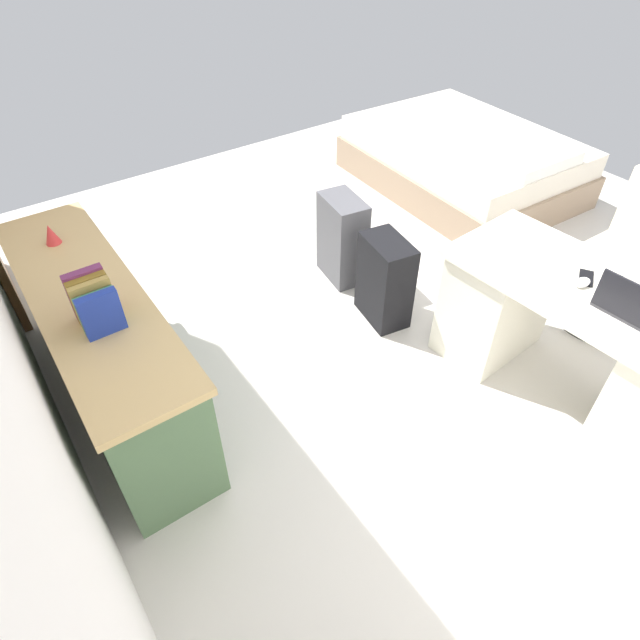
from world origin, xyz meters
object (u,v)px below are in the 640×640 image
object	(u,v)px
credenza	(106,348)
figurine_small	(51,234)
office_chair	(624,264)
suitcase_black	(385,281)
bed	(463,160)
cell_phone_by_mouse	(586,278)
suitcase_spare_grey	(342,239)
laptop	(633,307)
computer_mouse	(583,282)
desk	(574,342)

from	to	relation	value
credenza	figurine_small	distance (m)	0.67
office_chair	suitcase_black	distance (m)	1.46
credenza	bed	bearing A→B (deg)	-79.14
credenza	figurine_small	xyz separation A→B (m)	(0.52, 0.00, 0.42)
credenza	cell_phone_by_mouse	world-z (taller)	credenza
suitcase_black	suitcase_spare_grey	distance (m)	0.52
figurine_small	suitcase_spare_grey	bearing A→B (deg)	-101.07
suitcase_spare_grey	laptop	bearing A→B (deg)	-162.06
credenza	cell_phone_by_mouse	size ratio (longest dim) A/B	13.24
suitcase_black	computer_mouse	bearing A→B (deg)	-150.07
desk	figurine_small	bearing A→B (deg)	46.73
laptop	cell_phone_by_mouse	size ratio (longest dim) A/B	2.38
credenza	suitcase_spare_grey	world-z (taller)	credenza
suitcase_spare_grey	figurine_small	xyz separation A→B (m)	(0.33, 1.70, 0.49)
bed	suitcase_spare_grey	world-z (taller)	suitcase_spare_grey
suitcase_spare_grey	laptop	world-z (taller)	laptop
credenza	computer_mouse	size ratio (longest dim) A/B	18.00
computer_mouse	figurine_small	world-z (taller)	figurine_small
suitcase_black	computer_mouse	world-z (taller)	computer_mouse
suitcase_spare_grey	figurine_small	size ratio (longest dim) A/B	5.53
credenza	figurine_small	world-z (taller)	figurine_small
laptop	cell_phone_by_mouse	bearing A→B (deg)	-16.85
cell_phone_by_mouse	office_chair	bearing A→B (deg)	-111.00
office_chair	computer_mouse	world-z (taller)	office_chair
desk	figurine_small	distance (m)	2.82
suitcase_black	figurine_small	xyz separation A→B (m)	(0.85, 1.64, 0.51)
cell_phone_by_mouse	suitcase_spare_grey	bearing A→B (deg)	-17.19
office_chair	computer_mouse	bearing A→B (deg)	100.60
credenza	laptop	distance (m)	2.57
desk	laptop	world-z (taller)	laptop
office_chair	suitcase_spare_grey	xyz separation A→B (m)	(1.36, 1.13, -0.12)
credenza	suitcase_black	bearing A→B (deg)	-101.18
suitcase_spare_grey	laptop	size ratio (longest dim) A/B	1.88
desk	credenza	size ratio (longest dim) A/B	0.82
desk	office_chair	bearing A→B (deg)	-74.51
cell_phone_by_mouse	computer_mouse	bearing A→B (deg)	75.51
credenza	bed	xyz separation A→B (m)	(0.65, -3.39, -0.13)
suitcase_black	cell_phone_by_mouse	distance (m)	1.15
desk	bed	world-z (taller)	desk
bed	cell_phone_by_mouse	world-z (taller)	cell_phone_by_mouse
computer_mouse	figurine_small	size ratio (longest dim) A/B	0.91
bed	computer_mouse	distance (m)	2.46
suitcase_black	cell_phone_by_mouse	size ratio (longest dim) A/B	4.25
suitcase_spare_grey	computer_mouse	world-z (taller)	computer_mouse
suitcase_spare_grey	computer_mouse	distance (m)	1.60
suitcase_spare_grey	cell_phone_by_mouse	size ratio (longest dim) A/B	4.47
office_chair	laptop	distance (m)	1.00
credenza	laptop	bearing A→B (deg)	-128.62
credenza	cell_phone_by_mouse	bearing A→B (deg)	-122.23
cell_phone_by_mouse	bed	bearing A→B (deg)	-65.30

